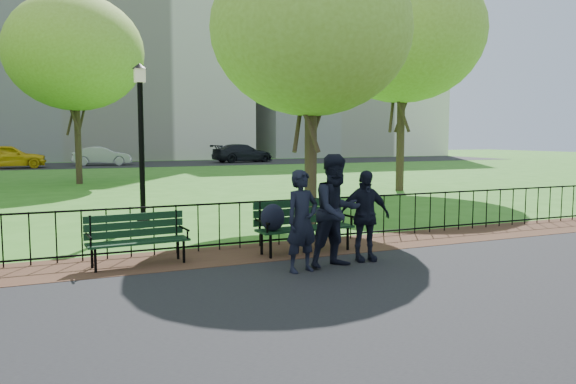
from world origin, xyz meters
name	(u,v)px	position (x,y,z in m)	size (l,w,h in m)	color
ground	(315,269)	(0.00, 0.00, 0.00)	(120.00, 120.00, 0.00)	#2F6B1C
asphalt_path	(459,338)	(0.00, -3.40, 0.01)	(60.00, 9.20, 0.01)	black
dirt_strip	(279,250)	(0.00, 1.50, 0.01)	(60.00, 1.60, 0.01)	#392017
far_street	(102,165)	(0.00, 35.00, 0.01)	(70.00, 9.00, 0.01)	black
iron_fence	(269,221)	(0.00, 2.00, 0.50)	(24.06, 0.06, 1.00)	black
apartment_east	(334,46)	(26.00, 48.00, 12.00)	(20.00, 15.00, 24.00)	white
park_bench_main	(289,219)	(0.04, 1.14, 0.65)	(1.86, 0.69, 1.04)	black
park_bench_left_a	(137,234)	(-2.58, 1.39, 0.53)	(1.66, 0.63, 0.92)	black
lamppost	(141,139)	(-1.84, 5.42, 2.06)	(0.34, 0.34, 3.79)	black
tree_near_e	(311,30)	(1.96, 4.22, 4.60)	(4.76, 4.76, 6.64)	#2D2116
tree_mid_e	(403,33)	(8.74, 10.26, 6.01)	(6.21, 6.21, 8.66)	#2D2116
tree_far_c	(75,53)	(-2.51, 18.52, 5.72)	(5.91, 5.91, 8.24)	#2D2116
person_left	(302,221)	(-0.30, -0.13, 0.81)	(0.58, 0.38, 1.60)	black
person_mid	(337,211)	(0.35, -0.05, 0.93)	(0.89, 0.46, 1.83)	black
person_right	(364,216)	(1.00, 0.16, 0.78)	(0.90, 0.37, 1.54)	black
taxi	(8,156)	(-6.06, 32.73, 0.80)	(1.86, 4.61, 1.57)	gold
sedan_silver	(102,156)	(-0.06, 34.24, 0.68)	(1.42, 4.07, 1.34)	#999CA0
sedan_dark	(243,153)	(10.73, 34.78, 0.73)	(2.02, 4.98, 1.45)	black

